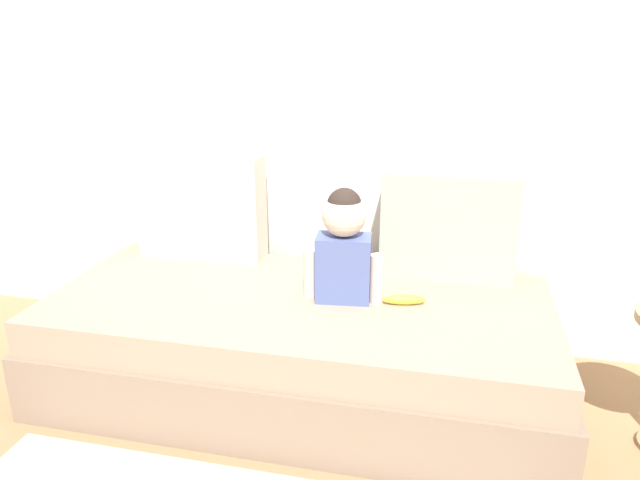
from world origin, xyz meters
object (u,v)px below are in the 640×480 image
object	(u,v)px
couch	(299,345)
toddler	(344,243)
banana	(404,300)
throw_pillow_right	(448,225)
throw_pillow_left	(201,207)

from	to	relation	value
couch	toddler	distance (m)	0.49
toddler	banana	world-z (taller)	toddler
couch	banana	bearing A→B (deg)	4.00
banana	throw_pillow_right	bearing A→B (deg)	66.60
throw_pillow_left	toddler	world-z (taller)	throw_pillow_left
couch	banana	distance (m)	0.48
toddler	throw_pillow_right	bearing A→B (deg)	41.46
throw_pillow_left	banana	bearing A→B (deg)	-19.12
couch	toddler	world-z (taller)	toddler
toddler	banana	distance (m)	0.32
couch	throw_pillow_left	size ratio (longest dim) A/B	3.48
throw_pillow_right	toddler	xyz separation A→B (m)	(-0.39, -0.34, 0.01)
couch	banana	world-z (taller)	banana
couch	throw_pillow_right	world-z (taller)	throw_pillow_right
couch	throw_pillow_right	distance (m)	0.81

